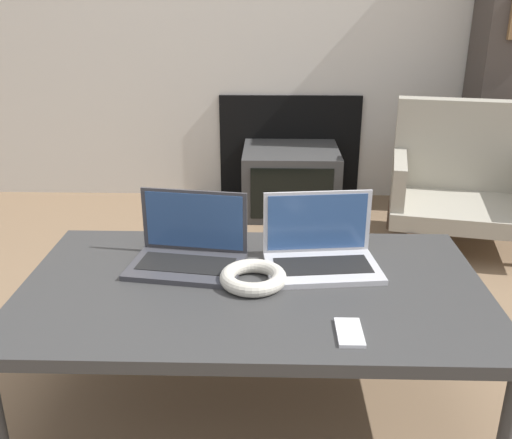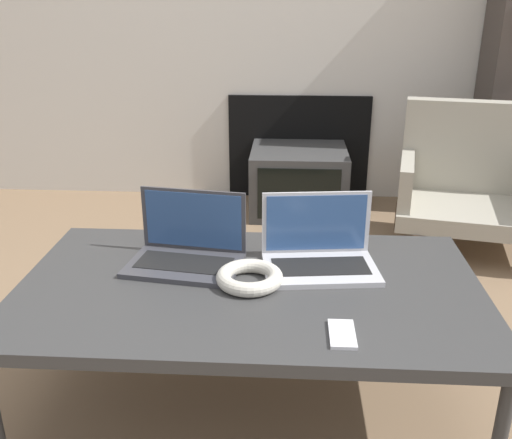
% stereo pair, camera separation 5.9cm
% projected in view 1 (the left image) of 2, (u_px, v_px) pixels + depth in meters
% --- Properties ---
extents(table, '(1.32, 0.76, 0.39)m').
position_uv_depth(table, '(253.00, 292.00, 1.64)').
color(table, '#333333').
rests_on(table, ground_plane).
extents(laptop_left, '(0.36, 0.27, 0.21)m').
position_uv_depth(laptop_left, '(189.00, 249.00, 1.74)').
color(laptop_left, '#38383D').
rests_on(laptop_left, table).
extents(laptop_right, '(0.36, 0.26, 0.21)m').
position_uv_depth(laptop_right, '(320.00, 251.00, 1.73)').
color(laptop_right, '#B2B2B7').
rests_on(laptop_right, table).
extents(headphones, '(0.19, 0.19, 0.04)m').
position_uv_depth(headphones, '(253.00, 277.00, 1.62)').
color(headphones, beige).
rests_on(headphones, table).
extents(phone, '(0.06, 0.12, 0.01)m').
position_uv_depth(phone, '(349.00, 332.00, 1.39)').
color(phone, silver).
rests_on(phone, table).
extents(tv, '(0.53, 0.50, 0.36)m').
position_uv_depth(tv, '(290.00, 180.00, 3.25)').
color(tv, '#383838').
rests_on(tv, ground_plane).
extents(armchair, '(0.77, 0.66, 0.69)m').
position_uv_depth(armchair, '(463.00, 177.00, 2.79)').
color(armchair, gray).
rests_on(armchair, ground_plane).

